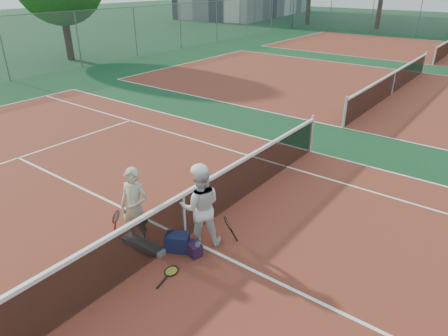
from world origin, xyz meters
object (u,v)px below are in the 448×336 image
object	(u,v)px
racket_red	(117,224)
water_bottle	(198,250)
sports_bag_navy	(177,242)
racket_black_held	(227,230)
racket_spare	(171,271)
sports_bag_purple	(194,249)
player_a	(135,207)
player_b	(200,207)
net_main	(184,216)

from	to	relation	value
racket_red	water_bottle	bearing A→B (deg)	-3.78
sports_bag_navy	water_bottle	bearing A→B (deg)	9.08
racket_black_held	racket_spare	world-z (taller)	racket_black_held
sports_bag_purple	water_bottle	world-z (taller)	water_bottle
player_a	water_bottle	world-z (taller)	player_a
player_b	racket_black_held	distance (m)	0.73
player_a	racket_red	xyz separation A→B (m)	(-0.43, -0.14, -0.49)
net_main	water_bottle	world-z (taller)	net_main
player_a	sports_bag_purple	bearing A→B (deg)	-1.70
player_a	player_b	xyz separation A→B (m)	(1.00, 0.72, 0.02)
net_main	player_b	xyz separation A→B (m)	(0.35, 0.09, 0.29)
net_main	racket_red	xyz separation A→B (m)	(-1.09, -0.76, -0.21)
net_main	player_b	bearing A→B (deg)	14.55
sports_bag_navy	racket_spare	bearing A→B (deg)	-57.27
racket_black_held	sports_bag_navy	distance (m)	0.97
racket_red	water_bottle	xyz separation A→B (m)	(1.67, 0.48, -0.15)
sports_bag_purple	player_b	bearing A→B (deg)	109.09
racket_red	sports_bag_purple	size ratio (longest dim) A/B	1.95
player_a	racket_black_held	size ratio (longest dim) A/B	2.81
net_main	sports_bag_navy	size ratio (longest dim) A/B	25.38
player_a	sports_bag_navy	world-z (taller)	player_a
player_b	water_bottle	size ratio (longest dim) A/B	5.36
sports_bag_navy	racket_black_held	bearing A→B (deg)	51.95
player_a	sports_bag_purple	xyz separation A→B (m)	(1.14, 0.34, -0.66)
racket_black_held	racket_spare	xyz separation A→B (m)	(-0.26, -1.29, -0.26)
racket_spare	water_bottle	bearing A→B (deg)	-23.21
player_a	racket_spare	xyz separation A→B (m)	(1.14, -0.26, -0.77)
racket_red	sports_bag_navy	distance (m)	1.30
sports_bag_navy	racket_red	bearing A→B (deg)	-161.77
racket_black_held	sports_bag_navy	bearing A→B (deg)	6.68
racket_spare	player_b	bearing A→B (deg)	-5.72
sports_bag_navy	sports_bag_purple	bearing A→B (deg)	11.30
racket_spare	racket_red	bearing A→B (deg)	71.94
racket_red	water_bottle	world-z (taller)	racket_red
racket_red	racket_black_held	world-z (taller)	racket_red
racket_black_held	sports_bag_navy	world-z (taller)	racket_black_held
sports_bag_navy	sports_bag_purple	distance (m)	0.35
player_a	sports_bag_purple	world-z (taller)	player_a
net_main	player_a	size ratio (longest dim) A/B	7.01
player_a	sports_bag_navy	size ratio (longest dim) A/B	3.62
net_main	racket_spare	bearing A→B (deg)	-61.35
racket_black_held	player_b	bearing A→B (deg)	-6.57
player_a	sports_bag_purple	size ratio (longest dim) A/B	5.15
net_main	racket_black_held	size ratio (longest dim) A/B	19.68
player_b	racket_black_held	xyz separation A→B (m)	(0.39, 0.31, -0.52)
racket_red	player_a	bearing A→B (deg)	-2.09
racket_red	racket_spare	xyz separation A→B (m)	(1.57, -0.12, -0.28)
net_main	player_b	distance (m)	0.47
net_main	sports_bag_navy	bearing A→B (deg)	-68.03
sports_bag_navy	sports_bag_purple	size ratio (longest dim) A/B	1.42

